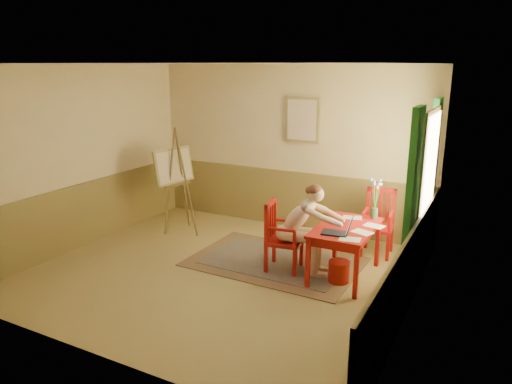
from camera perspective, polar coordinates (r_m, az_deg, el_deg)
The scene contains 14 objects.
room at distance 6.29m, azimuth -4.35°, elevation 2.20°, with size 5.04×4.54×2.84m.
wainscot at distance 7.20m, azimuth -0.86°, elevation -3.54°, with size 5.00×4.50×1.00m.
window at distance 6.52m, azimuth 19.52°, elevation 1.33°, with size 0.12×2.01×2.20m.
wall_portrait at distance 8.04m, azimuth 5.53°, elevation 8.59°, with size 0.60×0.05×0.76m.
rug at distance 7.03m, azimuth 2.29°, elevation -8.29°, with size 2.43×1.64×0.02m.
table at distance 6.45m, azimuth 10.67°, elevation -4.81°, with size 0.73×1.21×0.72m.
chair_left at distance 6.62m, azimuth 2.99°, elevation -5.31°, with size 0.51×0.50×0.99m.
chair_back at distance 7.42m, azimuth 14.42°, elevation -3.51°, with size 0.47×0.49×0.99m.
figure at distance 6.48m, azimuth 5.65°, elevation -3.89°, with size 0.96×0.48×1.27m.
laptop at distance 6.11m, azimuth 9.96°, elevation -4.56°, with size 0.41×0.29×0.23m.
papers at distance 6.38m, azimuth 12.31°, elevation -4.26°, with size 0.65×1.08×0.00m.
vase at distance 6.77m, azimuth 14.05°, elevation -0.96°, with size 0.20×0.30×0.57m.
wastebasket at distance 6.45m, azimuth 9.88°, elevation -9.38°, with size 0.28×0.28×0.30m, color red.
easel at distance 8.15m, azimuth -9.62°, elevation 2.58°, with size 0.66×0.81×1.80m.
Camera 1 is at (3.26, -5.20, 2.79)m, focal length 33.45 mm.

